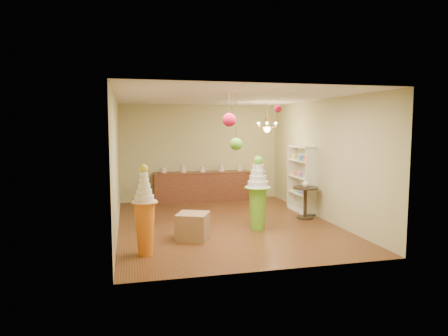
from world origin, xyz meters
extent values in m
plane|color=#522E16|center=(0.00, 0.00, 0.00)|extent=(6.50, 6.50, 0.00)
plane|color=silver|center=(0.00, 0.00, 3.00)|extent=(6.50, 6.50, 0.00)
cube|color=tan|center=(0.00, 3.25, 1.50)|extent=(5.00, 0.04, 3.00)
cube|color=tan|center=(0.00, -3.25, 1.50)|extent=(5.00, 0.04, 3.00)
cube|color=tan|center=(-2.50, 0.00, 1.50)|extent=(0.04, 6.50, 3.00)
cube|color=tan|center=(2.50, 0.00, 1.50)|extent=(0.04, 6.50, 3.00)
cone|color=#69B627|center=(0.58, -0.73, 0.48)|extent=(0.42, 0.42, 0.96)
cylinder|color=silver|center=(0.58, -0.73, 0.97)|extent=(0.57, 0.57, 0.03)
cylinder|color=silver|center=(0.58, -0.73, 1.05)|extent=(0.46, 0.46, 0.12)
cylinder|color=silver|center=(0.58, -0.73, 1.17)|extent=(0.38, 0.38, 0.12)
cylinder|color=silver|center=(0.58, -0.73, 1.30)|extent=(0.31, 0.31, 0.12)
cylinder|color=silver|center=(0.58, -0.73, 1.42)|extent=(0.25, 0.25, 0.12)
sphere|color=#539C21|center=(0.58, -0.73, 1.57)|extent=(0.21, 0.21, 0.21)
cone|color=orange|center=(-1.97, -1.95, 0.48)|extent=(0.48, 0.48, 0.96)
cylinder|color=silver|center=(-1.97, -1.95, 0.98)|extent=(0.58, 0.58, 0.03)
cylinder|color=silver|center=(-1.97, -1.95, 1.05)|extent=(0.43, 0.43, 0.10)
cylinder|color=silver|center=(-1.97, -1.95, 1.15)|extent=(0.35, 0.35, 0.10)
cylinder|color=silver|center=(-1.97, -1.95, 1.25)|extent=(0.28, 0.28, 0.10)
cylinder|color=silver|center=(-1.97, -1.95, 1.36)|extent=(0.22, 0.22, 0.10)
cylinder|color=silver|center=(-1.97, -1.95, 1.46)|extent=(0.18, 0.18, 0.10)
sphere|color=gold|center=(-1.97, -1.95, 1.58)|extent=(0.15, 0.15, 0.15)
cube|color=#8D6D4D|center=(-0.97, -1.17, 0.28)|extent=(0.80, 0.80, 0.55)
cube|color=#5B2E1C|center=(0.00, 2.97, 0.45)|extent=(3.00, 0.50, 0.90)
cube|color=#5B2E1C|center=(0.00, 2.97, 0.91)|extent=(3.04, 0.54, 0.03)
cylinder|color=silver|center=(-1.20, 2.97, 1.00)|extent=(0.18, 0.18, 0.16)
cylinder|color=silver|center=(-0.60, 2.97, 1.04)|extent=(0.18, 0.18, 0.24)
cylinder|color=silver|center=(0.00, 2.97, 1.00)|extent=(0.18, 0.18, 0.16)
cylinder|color=silver|center=(0.60, 2.97, 1.04)|extent=(0.18, 0.18, 0.24)
cylinder|color=silver|center=(1.20, 2.97, 1.00)|extent=(0.18, 0.18, 0.16)
cube|color=beige|center=(2.48, 0.80, 0.90)|extent=(0.04, 1.20, 1.80)
cube|color=beige|center=(2.32, 0.80, 0.50)|extent=(0.30, 1.14, 0.03)
cube|color=beige|center=(2.32, 0.80, 0.95)|extent=(0.30, 1.14, 0.03)
cube|color=beige|center=(2.32, 0.80, 1.40)|extent=(0.30, 1.14, 0.03)
cylinder|color=black|center=(2.10, 0.03, 0.02)|extent=(0.43, 0.43, 0.04)
cylinder|color=black|center=(2.10, 0.03, 0.39)|extent=(0.09, 0.09, 0.79)
cylinder|color=black|center=(2.10, 0.03, 0.79)|extent=(0.64, 0.64, 0.04)
imported|color=beige|center=(2.10, 0.03, 0.91)|extent=(0.20, 0.20, 0.20)
cylinder|color=#3B322A|center=(-0.37, -1.84, 2.73)|extent=(0.01, 0.01, 0.55)
sphere|color=red|center=(-0.37, -1.84, 2.45)|extent=(0.26, 0.26, 0.26)
cylinder|color=#3B322A|center=(-0.09, -1.33, 2.49)|extent=(0.01, 0.01, 1.03)
sphere|color=#539C21|center=(-0.09, -1.33, 1.97)|extent=(0.26, 0.26, 0.26)
cylinder|color=#3B322A|center=(0.35, -2.48, 2.82)|extent=(0.01, 0.01, 0.36)
sphere|color=red|center=(0.35, -2.48, 2.64)|extent=(0.13, 0.13, 0.13)
cylinder|color=#E68D51|center=(1.56, 1.45, 2.75)|extent=(0.02, 0.02, 0.50)
cylinder|color=#E68D51|center=(1.56, 1.45, 2.45)|extent=(0.10, 0.10, 0.30)
sphere|color=#FFE28C|center=(1.56, 1.45, 2.25)|extent=(0.18, 0.18, 0.18)
camera|label=1|loc=(-2.24, -9.16, 2.33)|focal=32.00mm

